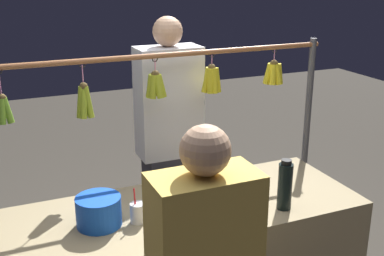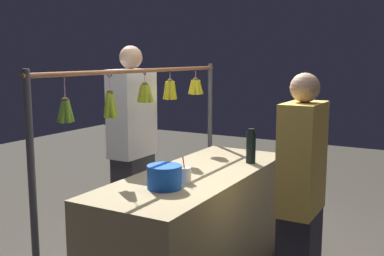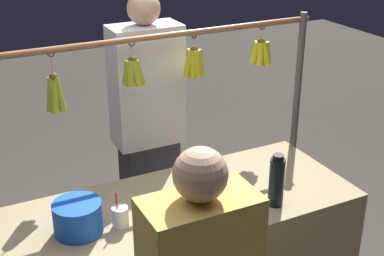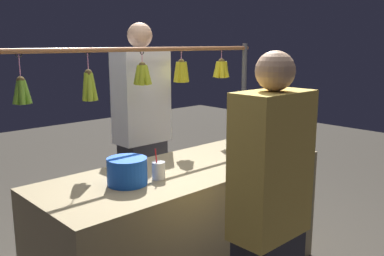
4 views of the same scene
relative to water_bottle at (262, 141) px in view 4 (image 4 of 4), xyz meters
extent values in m
cube|color=tan|center=(0.49, -0.23, -0.55)|extent=(1.98, 0.74, 0.84)
cylinder|color=#4C4C51|center=(-0.64, -0.70, -0.16)|extent=(0.04, 0.04, 1.63)
cylinder|color=#9E6038|center=(0.49, -0.70, 0.62)|extent=(2.33, 0.03, 0.03)
torus|color=black|center=(-0.34, -0.70, 0.60)|extent=(0.04, 0.01, 0.04)
cylinder|color=pink|center=(-0.34, -0.70, 0.55)|extent=(0.01, 0.01, 0.09)
sphere|color=brown|center=(-0.34, -0.70, 0.51)|extent=(0.05, 0.05, 0.05)
cylinder|color=yellow|center=(-0.31, -0.71, 0.44)|extent=(0.07, 0.05, 0.14)
cylinder|color=yellow|center=(-0.32, -0.67, 0.44)|extent=(0.06, 0.07, 0.14)
cylinder|color=yellow|center=(-0.35, -0.67, 0.44)|extent=(0.05, 0.07, 0.14)
cylinder|color=yellow|center=(-0.37, -0.69, 0.44)|extent=(0.06, 0.05, 0.14)
cylinder|color=yellow|center=(-0.37, -0.72, 0.44)|extent=(0.07, 0.06, 0.14)
cylinder|color=yellow|center=(-0.35, -0.74, 0.44)|extent=(0.05, 0.07, 0.14)
cylinder|color=yellow|center=(-0.32, -0.73, 0.44)|extent=(0.06, 0.06, 0.14)
torus|color=black|center=(0.11, -0.70, 0.60)|extent=(0.04, 0.01, 0.04)
cylinder|color=pink|center=(0.11, -0.70, 0.56)|extent=(0.01, 0.01, 0.08)
sphere|color=brown|center=(0.11, -0.70, 0.52)|extent=(0.05, 0.05, 0.05)
cylinder|color=gold|center=(0.14, -0.71, 0.44)|extent=(0.07, 0.04, 0.16)
cylinder|color=gold|center=(0.13, -0.68, 0.44)|extent=(0.05, 0.06, 0.16)
cylinder|color=gold|center=(0.10, -0.67, 0.44)|extent=(0.04, 0.06, 0.16)
cylinder|color=gold|center=(0.08, -0.69, 0.44)|extent=(0.06, 0.05, 0.16)
cylinder|color=gold|center=(0.08, -0.72, 0.44)|extent=(0.07, 0.05, 0.16)
cylinder|color=gold|center=(0.10, -0.74, 0.44)|extent=(0.04, 0.06, 0.16)
cylinder|color=gold|center=(0.13, -0.73, 0.44)|extent=(0.05, 0.05, 0.16)
torus|color=black|center=(0.48, -0.70, 0.60)|extent=(0.04, 0.01, 0.04)
cylinder|color=pink|center=(0.48, -0.70, 0.55)|extent=(0.01, 0.01, 0.09)
sphere|color=brown|center=(0.48, -0.70, 0.51)|extent=(0.05, 0.05, 0.05)
cylinder|color=#A7B526|center=(0.51, -0.71, 0.44)|extent=(0.06, 0.04, 0.14)
cylinder|color=#A7B526|center=(0.50, -0.68, 0.44)|extent=(0.05, 0.05, 0.15)
cylinder|color=#A7B526|center=(0.47, -0.67, 0.44)|extent=(0.05, 0.07, 0.15)
cylinder|color=#A7B526|center=(0.45, -0.69, 0.44)|extent=(0.07, 0.05, 0.15)
cylinder|color=#A7B526|center=(0.45, -0.72, 0.44)|extent=(0.07, 0.05, 0.15)
cylinder|color=#A7B526|center=(0.47, -0.74, 0.44)|extent=(0.05, 0.07, 0.15)
cylinder|color=#A7B526|center=(0.50, -0.73, 0.44)|extent=(0.06, 0.06, 0.15)
torus|color=black|center=(0.90, -0.70, 0.60)|extent=(0.04, 0.02, 0.04)
cylinder|color=pink|center=(0.90, -0.70, 0.53)|extent=(0.01, 0.01, 0.12)
sphere|color=brown|center=(0.90, -0.70, 0.47)|extent=(0.05, 0.05, 0.05)
cylinder|color=#97B027|center=(0.93, -0.70, 0.38)|extent=(0.06, 0.04, 0.18)
cylinder|color=#97B027|center=(0.91, -0.68, 0.38)|extent=(0.06, 0.08, 0.19)
cylinder|color=#97B027|center=(0.89, -0.69, 0.38)|extent=(0.06, 0.06, 0.19)
cylinder|color=#97B027|center=(0.89, -0.72, 0.38)|extent=(0.06, 0.06, 0.19)
cylinder|color=#97B027|center=(0.91, -0.73, 0.38)|extent=(0.04, 0.06, 0.18)
torus|color=black|center=(1.34, -0.70, 0.60)|extent=(0.04, 0.01, 0.04)
cylinder|color=pink|center=(1.34, -0.70, 0.52)|extent=(0.01, 0.01, 0.14)
sphere|color=brown|center=(1.34, -0.70, 0.45)|extent=(0.05, 0.05, 0.05)
cylinder|color=#6CA22C|center=(1.36, -0.70, 0.38)|extent=(0.07, 0.04, 0.14)
cylinder|color=#6CA22C|center=(1.35, -0.68, 0.38)|extent=(0.05, 0.06, 0.14)
cylinder|color=#6CA22C|center=(1.32, -0.69, 0.38)|extent=(0.06, 0.05, 0.14)
cylinder|color=#6CA22C|center=(1.32, -0.72, 0.38)|extent=(0.06, 0.05, 0.14)
cylinder|color=#6CA22C|center=(1.35, -0.72, 0.38)|extent=(0.05, 0.07, 0.15)
cylinder|color=black|center=(0.00, 0.00, -0.01)|extent=(0.08, 0.08, 0.26)
cylinder|color=black|center=(0.00, 0.00, 0.14)|extent=(0.05, 0.05, 0.02)
cylinder|color=blue|center=(0.96, -0.22, -0.06)|extent=(0.23, 0.23, 0.15)
cylinder|color=silver|center=(0.77, -0.17, -0.08)|extent=(0.08, 0.08, 0.10)
cylinder|color=red|center=(0.78, -0.17, -0.04)|extent=(0.01, 0.03, 0.19)
cube|color=#2D2D38|center=(0.30, -0.97, -0.55)|extent=(0.34, 0.23, 0.85)
cube|color=silver|center=(0.30, -0.97, 0.25)|extent=(0.42, 0.23, 0.74)
sphere|color=tan|center=(0.30, -0.97, 0.72)|extent=(0.19, 0.19, 0.19)
cube|color=gold|center=(0.77, 0.64, 0.12)|extent=(0.38, 0.21, 0.67)
sphere|color=tan|center=(0.77, 0.64, 0.54)|extent=(0.17, 0.17, 0.17)
camera|label=1|loc=(1.41, 2.02, 1.13)|focal=46.20mm
camera|label=2|loc=(3.44, 1.38, 0.72)|focal=43.09mm
camera|label=3|loc=(1.45, 1.92, 1.34)|focal=50.60mm
camera|label=4|loc=(2.27, 1.72, 0.66)|focal=39.46mm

